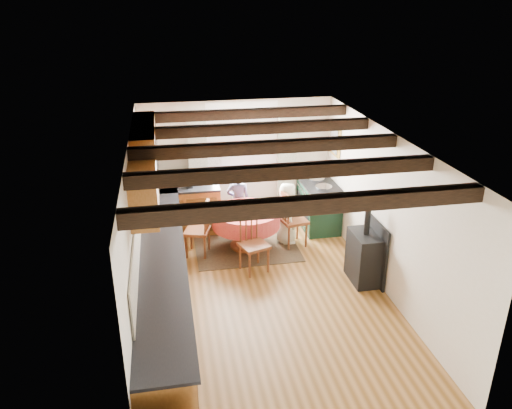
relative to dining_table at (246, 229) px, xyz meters
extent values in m
cube|color=olive|center=(0.03, -1.57, -0.36)|extent=(3.60, 5.50, 0.00)
cube|color=white|center=(0.03, -1.57, 2.04)|extent=(3.60, 5.50, 0.00)
cube|color=silver|center=(0.03, 1.18, 0.84)|extent=(3.60, 0.00, 2.40)
cube|color=silver|center=(0.03, -4.32, 0.84)|extent=(3.60, 0.00, 2.40)
cube|color=silver|center=(-1.77, -1.57, 0.84)|extent=(0.00, 5.50, 2.40)
cube|color=silver|center=(1.83, -1.57, 0.84)|extent=(0.00, 5.50, 2.40)
cube|color=black|center=(0.03, -3.57, 1.95)|extent=(3.60, 0.16, 0.16)
cube|color=black|center=(0.03, -2.57, 1.95)|extent=(3.60, 0.16, 0.16)
cube|color=black|center=(0.03, -1.57, 1.95)|extent=(3.60, 0.16, 0.16)
cube|color=black|center=(0.03, -0.57, 1.95)|extent=(3.60, 0.16, 0.16)
cube|color=black|center=(0.03, 0.43, 1.95)|extent=(3.60, 0.16, 0.16)
cube|color=beige|center=(-1.75, -1.27, 0.84)|extent=(0.02, 4.50, 0.55)
cube|color=beige|center=(-0.97, 1.16, 0.84)|extent=(1.40, 0.02, 0.55)
cube|color=#9D5E28|center=(-1.47, -1.57, 0.08)|extent=(0.60, 5.30, 0.88)
cube|color=#9D5E28|center=(-1.02, 0.88, 0.08)|extent=(1.30, 0.60, 0.88)
cube|color=black|center=(-1.45, -1.57, 0.54)|extent=(0.64, 5.30, 0.04)
cube|color=black|center=(-1.02, 0.86, 0.54)|extent=(1.30, 0.64, 0.04)
cube|color=#9D5E28|center=(-1.60, -0.37, 1.59)|extent=(0.34, 1.80, 0.90)
cube|color=#9D5E28|center=(-1.60, -1.87, 1.54)|extent=(0.34, 0.90, 0.70)
cube|color=white|center=(0.13, 1.16, 1.24)|extent=(1.34, 0.03, 1.54)
cube|color=white|center=(0.13, 1.17, 1.24)|extent=(1.20, 0.01, 1.40)
cube|color=beige|center=(-0.72, 1.08, 0.74)|extent=(0.35, 0.10, 2.10)
cube|color=beige|center=(0.98, 1.08, 0.74)|extent=(0.35, 0.10, 2.10)
cylinder|color=black|center=(0.13, 1.08, 1.84)|extent=(2.00, 0.03, 0.03)
cube|color=gold|center=(1.80, 0.73, 1.34)|extent=(0.04, 0.50, 0.60)
cylinder|color=silver|center=(1.08, 1.15, 1.34)|extent=(0.30, 0.02, 0.30)
cube|color=black|center=(0.00, 0.00, -0.35)|extent=(1.80, 1.40, 0.01)
imported|color=#3C3D5A|center=(-0.03, 0.70, 0.24)|extent=(0.48, 0.36, 1.20)
imported|color=white|center=(0.75, 0.09, 0.21)|extent=(0.38, 0.57, 1.13)
imported|color=silver|center=(0.02, 0.01, 0.38)|extent=(0.21, 0.21, 0.05)
imported|color=silver|center=(-0.21, -0.05, 0.39)|extent=(0.20, 0.20, 0.06)
imported|color=silver|center=(0.05, 0.11, 0.41)|extent=(0.16, 0.16, 0.10)
cylinder|color=#262628|center=(-1.20, 0.93, 0.69)|extent=(0.16, 0.16, 0.27)
cylinder|color=#262628|center=(-0.90, 0.93, 0.65)|extent=(0.16, 0.16, 0.18)
cylinder|color=#262628|center=(-0.89, 0.77, 0.72)|extent=(0.11, 0.11, 0.31)
camera|label=1|loc=(-1.30, -7.84, 3.83)|focal=35.20mm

